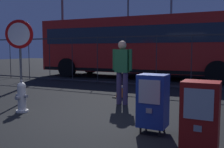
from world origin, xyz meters
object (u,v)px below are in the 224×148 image
at_px(newspaper_box_secondary, 200,115).
at_px(traffic_cone, 120,89).
at_px(street_light_far_right, 171,8).
at_px(fire_hydrant, 22,97).
at_px(stop_sign, 20,44).
at_px(pedestrian, 122,69).
at_px(bus_far, 213,45).
at_px(bus_near, 141,45).
at_px(street_light_near_right, 128,17).
at_px(newspaper_box_primary, 153,101).
at_px(street_light_near_left, 62,4).

xyz_separation_m(newspaper_box_secondary, traffic_cone, (-2.75, 3.40, -0.31)).
xyz_separation_m(traffic_cone, street_light_far_right, (-0.90, 9.69, 3.81)).
bearing_deg(fire_hydrant, stop_sign, 136.73).
relative_size(pedestrian, traffic_cone, 3.15).
xyz_separation_m(fire_hydrant, bus_far, (2.99, 11.82, 1.36)).
distance_m(traffic_cone, bus_far, 9.43).
bearing_deg(stop_sign, traffic_cone, 42.68).
xyz_separation_m(fire_hydrant, bus_near, (-0.07, 8.13, 1.36)).
bearing_deg(stop_sign, street_light_near_right, 101.44).
distance_m(fire_hydrant, street_light_near_right, 15.55).
bearing_deg(newspaper_box_secondary, newspaper_box_primary, 143.38).
bearing_deg(stop_sign, street_light_near_left, 120.52).
relative_size(newspaper_box_primary, street_light_far_right, 0.15).
distance_m(pedestrian, street_light_near_left, 10.70).
xyz_separation_m(newspaper_box_primary, bus_far, (-0.18, 11.92, 1.14)).
bearing_deg(street_light_near_left, newspaper_box_secondary, -45.02).
relative_size(stop_sign, bus_far, 0.21).
height_order(pedestrian, bus_far, bus_far).
relative_size(stop_sign, street_light_near_left, 0.30).
xyz_separation_m(pedestrian, bus_far, (1.26, 10.01, 0.76)).
bearing_deg(pedestrian, street_light_near_left, 135.95).
bearing_deg(newspaper_box_primary, newspaper_box_secondary, -36.62).
bearing_deg(newspaper_box_secondary, fire_hydrant, 169.57).
xyz_separation_m(bus_near, street_light_near_left, (-5.51, 0.75, 2.58)).
xyz_separation_m(street_light_near_right, street_light_far_right, (3.99, -2.34, 0.08)).
relative_size(bus_far, street_light_near_left, 1.45).
relative_size(bus_near, street_light_near_right, 1.54).
height_order(pedestrian, bus_near, bus_near).
distance_m(street_light_near_right, street_light_far_right, 4.63).
distance_m(traffic_cone, street_light_far_right, 10.45).
distance_m(newspaper_box_primary, street_light_near_right, 16.62).
bearing_deg(stop_sign, newspaper_box_primary, -12.04).
bearing_deg(pedestrian, bus_near, 105.87).
bearing_deg(bus_far, traffic_cone, -109.03).
xyz_separation_m(street_light_near_left, street_light_near_right, (1.98, 5.80, -0.29)).
distance_m(traffic_cone, street_light_near_left, 10.11).
bearing_deg(bus_near, street_light_near_right, 115.96).
relative_size(traffic_cone, bus_near, 0.05).
distance_m(bus_far, street_light_far_right, 3.56).
relative_size(newspaper_box_primary, street_light_near_right, 0.15).
distance_m(newspaper_box_secondary, street_light_far_right, 14.02).
bearing_deg(street_light_near_left, stop_sign, -59.48).
bearing_deg(newspaper_box_secondary, street_light_near_right, 116.34).
relative_size(newspaper_box_primary, bus_near, 0.10).
distance_m(newspaper_box_primary, stop_sign, 4.17).
bearing_deg(street_light_near_left, fire_hydrant, -57.83).
bearing_deg(street_light_near_left, pedestrian, -44.05).
height_order(street_light_near_left, street_light_near_right, street_light_near_left).
height_order(pedestrian, street_light_near_left, street_light_near_left).
xyz_separation_m(pedestrian, traffic_cone, (-0.44, 0.85, -0.69)).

